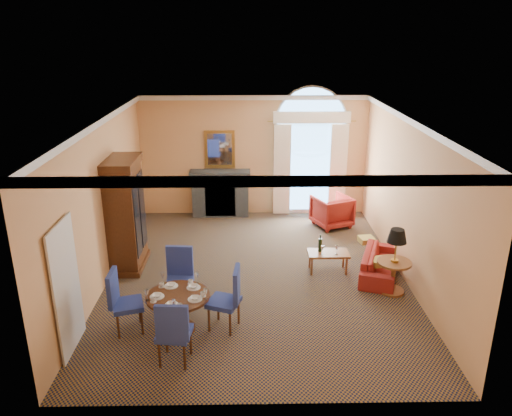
{
  "coord_description": "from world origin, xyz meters",
  "views": [
    {
      "loc": [
        -0.18,
        -9.21,
        4.79
      ],
      "look_at": [
        0.0,
        0.5,
        1.3
      ],
      "focal_mm": 35.0,
      "sensor_mm": 36.0,
      "label": 1
    }
  ],
  "objects_px": {
    "armchair": "(332,211)",
    "armoire": "(125,216)",
    "side_table": "(395,254)",
    "coffee_table": "(328,253)",
    "dining_table": "(178,303)",
    "sofa": "(380,263)"
  },
  "relations": [
    {
      "from": "armoire",
      "to": "dining_table",
      "type": "relative_size",
      "value": 2.22
    },
    {
      "from": "armchair",
      "to": "coffee_table",
      "type": "xyz_separation_m",
      "value": [
        -0.5,
        -2.55,
        0.01
      ]
    },
    {
      "from": "armoire",
      "to": "armchair",
      "type": "height_order",
      "value": "armoire"
    },
    {
      "from": "armchair",
      "to": "side_table",
      "type": "bearing_deg",
      "value": 76.92
    },
    {
      "from": "armoire",
      "to": "armchair",
      "type": "relative_size",
      "value": 2.67
    },
    {
      "from": "side_table",
      "to": "coffee_table",
      "type": "bearing_deg",
      "value": 141.07
    },
    {
      "from": "armoire",
      "to": "sofa",
      "type": "bearing_deg",
      "value": -5.51
    },
    {
      "from": "dining_table",
      "to": "sofa",
      "type": "height_order",
      "value": "dining_table"
    },
    {
      "from": "dining_table",
      "to": "sofa",
      "type": "xyz_separation_m",
      "value": [
        3.89,
        1.96,
        -0.26
      ]
    },
    {
      "from": "armchair",
      "to": "armoire",
      "type": "bearing_deg",
      "value": 1.9
    },
    {
      "from": "coffee_table",
      "to": "side_table",
      "type": "height_order",
      "value": "side_table"
    },
    {
      "from": "armchair",
      "to": "side_table",
      "type": "distance_m",
      "value": 3.53
    },
    {
      "from": "coffee_table",
      "to": "dining_table",
      "type": "bearing_deg",
      "value": -142.96
    },
    {
      "from": "dining_table",
      "to": "sofa",
      "type": "bearing_deg",
      "value": 26.73
    },
    {
      "from": "sofa",
      "to": "coffee_table",
      "type": "height_order",
      "value": "coffee_table"
    },
    {
      "from": "dining_table",
      "to": "sofa",
      "type": "distance_m",
      "value": 4.36
    },
    {
      "from": "sofa",
      "to": "armchair",
      "type": "bearing_deg",
      "value": 31.41
    },
    {
      "from": "sofa",
      "to": "coffee_table",
      "type": "distance_m",
      "value": 1.09
    },
    {
      "from": "coffee_table",
      "to": "side_table",
      "type": "relative_size",
      "value": 0.66
    },
    {
      "from": "armoire",
      "to": "dining_table",
      "type": "height_order",
      "value": "armoire"
    },
    {
      "from": "armchair",
      "to": "coffee_table",
      "type": "height_order",
      "value": "armchair"
    },
    {
      "from": "sofa",
      "to": "side_table",
      "type": "bearing_deg",
      "value": -156.57
    }
  ]
}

